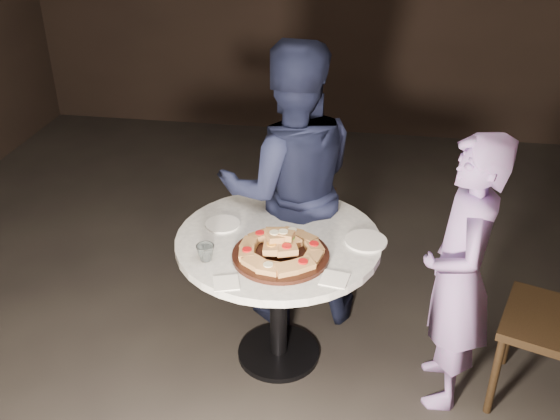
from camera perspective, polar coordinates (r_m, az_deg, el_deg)
name	(u,v)px	position (r m, az deg, el deg)	size (l,w,h in m)	color
floor	(279,370)	(3.53, -0.10, -14.46)	(7.00, 7.00, 0.00)	black
table	(278,261)	(3.23, -0.14, -4.69)	(1.37, 1.37, 0.78)	black
serving_board	(281,255)	(2.99, 0.07, -4.15)	(0.47, 0.47, 0.02)	black
focaccia_pile	(280,247)	(2.97, 0.05, -3.42)	(0.41, 0.42, 0.11)	#AF7844
plate_left	(223,224)	(3.26, -5.26, -1.29)	(0.18, 0.18, 0.01)	white
plate_right	(366,241)	(3.13, 7.86, -2.82)	(0.21, 0.21, 0.01)	white
water_glass	(206,253)	(2.97, -6.82, -3.89)	(0.09, 0.09, 0.08)	silver
napkin_near	(226,283)	(2.83, -4.95, -6.67)	(0.11, 0.11, 0.01)	white
napkin_far	(335,279)	(2.85, 5.01, -6.32)	(0.12, 0.12, 0.01)	white
chair_far	(300,199)	(4.05, 1.83, 0.99)	(0.43, 0.45, 0.90)	black
diner_navy	(290,188)	(3.49, 0.95, 2.02)	(0.82, 0.64, 1.68)	black
diner_teal	(459,276)	(3.08, 16.02, -5.83)	(0.53, 0.35, 1.45)	#866CAF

